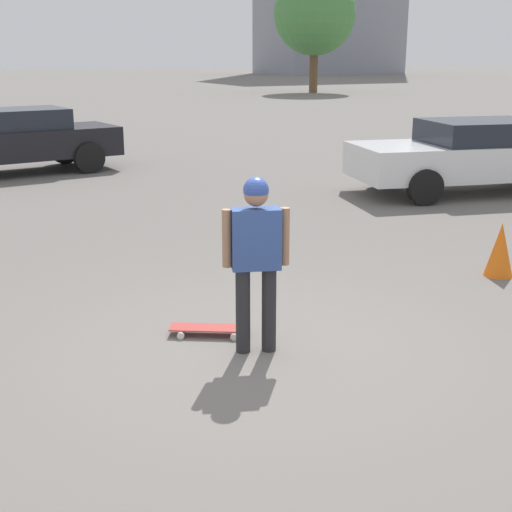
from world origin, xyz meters
name	(u,v)px	position (x,y,z in m)	size (l,w,h in m)	color
ground_plane	(256,351)	(0.00, 0.00, 0.00)	(220.00, 220.00, 0.00)	slate
person	(256,249)	(0.00, 0.00, 0.98)	(0.33, 0.58, 1.63)	#262628
skateboard	(209,329)	(-0.54, -0.25, 0.07)	(0.56, 0.76, 0.08)	#A5332D
car_parked_near	(476,154)	(-5.06, 7.26, 0.74)	(2.84, 5.05, 1.40)	silver
car_parked_far	(16,140)	(-11.33, -0.45, 0.77)	(2.33, 4.69, 1.44)	black
tree_distant	(315,14)	(-36.94, 22.44, 5.03)	(5.37, 5.37, 7.74)	brown
traffic_cone	(500,250)	(-0.74, 3.70, 0.33)	(0.35, 0.35, 0.67)	orange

